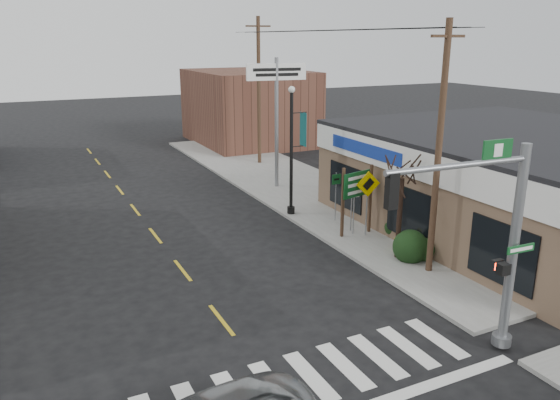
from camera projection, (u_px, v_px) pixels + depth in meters
name	position (u px, v px, depth m)	size (l,w,h in m)	color
ground	(281.00, 396.00, 12.68)	(140.00, 140.00, 0.00)	black
sidewalk_right	(327.00, 201.00, 27.65)	(6.00, 38.00, 0.13)	gray
center_line	(183.00, 270.00, 19.56)	(0.12, 56.00, 0.01)	gold
crosswalk	(274.00, 387.00, 13.02)	(11.00, 2.20, 0.01)	silver
thrift_store	(522.00, 184.00, 23.40)	(12.00, 14.00, 4.00)	brown
bldg_distant_right	(249.00, 107.00, 42.76)	(8.00, 10.00, 5.60)	brown
traffic_signal_pole	(497.00, 230.00, 13.37)	(4.43, 0.37, 5.61)	gray
guide_sign	(358.00, 191.00, 22.27)	(1.66, 0.14, 2.90)	#473121
fire_hydrant	(398.00, 241.00, 20.98)	(0.23, 0.23, 0.72)	#D1D80B
ped_crossing_sign	(368.00, 192.00, 22.16)	(1.06, 0.08, 2.73)	gray
lamp_post	(293.00, 142.00, 24.57)	(0.76, 0.60, 5.86)	black
dance_center_sign	(277.00, 91.00, 28.74)	(3.25, 0.20, 6.92)	gray
bare_tree	(403.00, 163.00, 19.42)	(2.28, 2.28, 4.56)	black
shrub_front	(410.00, 247.00, 20.08)	(1.30, 1.30, 0.97)	#143412
shrub_back	(396.00, 227.00, 22.57)	(0.96, 0.96, 0.72)	black
utility_pole_near	(439.00, 149.00, 18.03)	(1.48, 0.22, 8.48)	#4D4024
utility_pole_far	(259.00, 90.00, 34.61)	(1.60, 0.24, 9.18)	#423120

